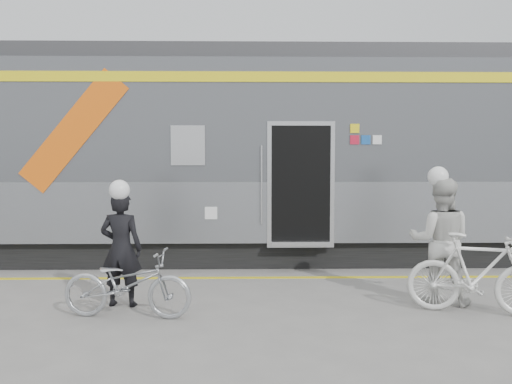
{
  "coord_description": "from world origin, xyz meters",
  "views": [
    {
      "loc": [
        -0.61,
        -6.9,
        2.09
      ],
      "look_at": [
        -0.45,
        1.6,
        1.5
      ],
      "focal_mm": 38.0,
      "sensor_mm": 36.0,
      "label": 1
    }
  ],
  "objects_px": {
    "bicycle_left": "(127,284)",
    "woman": "(440,241)",
    "man": "(121,249)",
    "bicycle_right": "(478,274)"
  },
  "relations": [
    {
      "from": "bicycle_left",
      "to": "woman",
      "type": "height_order",
      "value": "woman"
    },
    {
      "from": "man",
      "to": "woman",
      "type": "distance_m",
      "value": 4.45
    },
    {
      "from": "bicycle_left",
      "to": "bicycle_right",
      "type": "bearing_deg",
      "value": -82.51
    },
    {
      "from": "man",
      "to": "bicycle_right",
      "type": "xyz_separation_m",
      "value": [
        4.75,
        -0.49,
        -0.26
      ]
    },
    {
      "from": "man",
      "to": "woman",
      "type": "xyz_separation_m",
      "value": [
        4.45,
        0.06,
        0.09
      ]
    },
    {
      "from": "woman",
      "to": "bicycle_left",
      "type": "bearing_deg",
      "value": 26.3
    },
    {
      "from": "woman",
      "to": "bicycle_right",
      "type": "xyz_separation_m",
      "value": [
        0.3,
        -0.55,
        -0.35
      ]
    },
    {
      "from": "bicycle_left",
      "to": "woman",
      "type": "xyz_separation_m",
      "value": [
        4.25,
        0.61,
        0.44
      ]
    },
    {
      "from": "man",
      "to": "bicycle_right",
      "type": "relative_size",
      "value": 0.9
    },
    {
      "from": "bicycle_left",
      "to": "bicycle_right",
      "type": "height_order",
      "value": "bicycle_right"
    }
  ]
}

